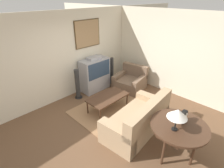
# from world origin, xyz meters

# --- Properties ---
(ground_plane) EXTENTS (12.00, 12.00, 0.00)m
(ground_plane) POSITION_xyz_m (0.00, 0.00, 0.00)
(ground_plane) COLOR brown
(wall_back) EXTENTS (12.00, 0.10, 2.70)m
(wall_back) POSITION_xyz_m (0.02, 2.13, 1.36)
(wall_back) COLOR beige
(wall_back) RESTS_ON ground_plane
(wall_right) EXTENTS (0.06, 12.00, 2.70)m
(wall_right) POSITION_xyz_m (2.63, 0.00, 1.35)
(wall_right) COLOR beige
(wall_right) RESTS_ON ground_plane
(area_rug) EXTENTS (2.13, 1.47, 0.01)m
(area_rug) POSITION_xyz_m (0.43, 0.63, 0.01)
(area_rug) COLOR #99704C
(area_rug) RESTS_ON ground_plane
(tv) EXTENTS (1.02, 0.50, 1.22)m
(tv) POSITION_xyz_m (0.93, 1.80, 0.58)
(tv) COLOR #9E9EA3
(tv) RESTS_ON ground_plane
(couch) EXTENTS (1.91, 1.06, 0.93)m
(couch) POSITION_xyz_m (0.25, -0.61, 0.32)
(couch) COLOR tan
(couch) RESTS_ON ground_plane
(armchair) EXTENTS (1.10, 1.12, 0.81)m
(armchair) POSITION_xyz_m (1.86, 0.95, 0.27)
(armchair) COLOR brown
(armchair) RESTS_ON ground_plane
(coffee_table) EXTENTS (1.20, 0.64, 0.44)m
(coffee_table) POSITION_xyz_m (0.36, 0.57, 0.40)
(coffee_table) COLOR #472D1E
(coffee_table) RESTS_ON ground_plane
(console_table) EXTENTS (1.12, 1.12, 0.79)m
(console_table) POSITION_xyz_m (0.19, -1.61, 0.73)
(console_table) COLOR #472D1E
(console_table) RESTS_ON ground_plane
(table_lamp) EXTENTS (0.37, 0.37, 0.46)m
(table_lamp) POSITION_xyz_m (0.01, -1.59, 1.16)
(table_lamp) COLOR black
(table_lamp) RESTS_ON console_table
(mantel_clock) EXTENTS (0.15, 0.10, 0.24)m
(mantel_clock) POSITION_xyz_m (0.35, -1.59, 0.91)
(mantel_clock) COLOR black
(mantel_clock) RESTS_ON console_table
(speaker_tower_left) EXTENTS (0.25, 0.25, 1.00)m
(speaker_tower_left) POSITION_xyz_m (0.15, 1.76, 0.47)
(speaker_tower_left) COLOR black
(speaker_tower_left) RESTS_ON ground_plane
(speaker_tower_right) EXTENTS (0.25, 0.25, 1.00)m
(speaker_tower_right) POSITION_xyz_m (1.71, 1.76, 0.47)
(speaker_tower_right) COLOR black
(speaker_tower_right) RESTS_ON ground_plane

